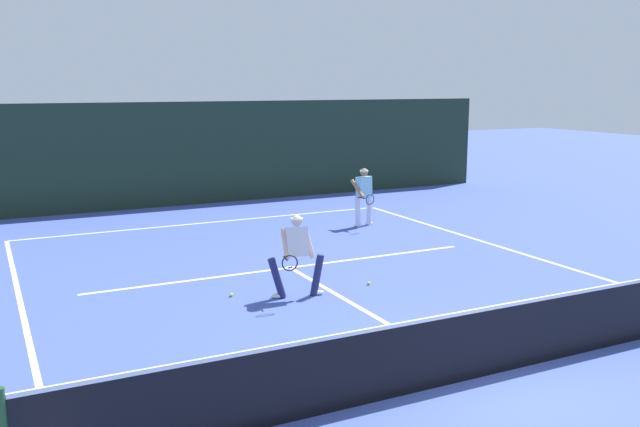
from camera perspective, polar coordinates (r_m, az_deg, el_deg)
ground_plane at (r=9.79m, az=13.10°, el=-13.08°), size 80.00×80.00×0.00m
court_line_baseline_far at (r=19.91m, az=-9.00°, el=-0.72°), size 10.72×0.10×0.01m
court_line_service at (r=14.87m, az=-2.50°, el=-4.51°), size 8.74×0.10×0.01m
court_line_centre at (r=12.23m, az=3.46°, el=-7.89°), size 0.10×6.40×0.01m
tennis_net at (r=9.60m, az=13.23°, el=-10.32°), size 11.74×0.09×1.05m
player_near at (r=12.66m, az=-1.93°, el=-3.27°), size 1.08×0.83×1.55m
player_far at (r=19.06m, az=3.66°, el=1.59°), size 0.69×0.90×1.62m
tennis_ball at (r=13.64m, az=4.05°, el=-5.80°), size 0.07×0.07×0.07m
tennis_ball_extra at (r=12.98m, az=-7.38°, el=-6.72°), size 0.07×0.07×0.07m
back_fence_windscreen at (r=22.69m, az=-11.58°, el=4.85°), size 23.19×0.12×3.34m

